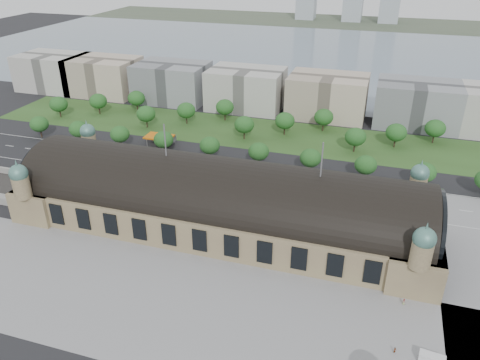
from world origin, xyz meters
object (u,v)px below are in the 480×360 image
(parked_car_1, at_px, (92,174))
(parked_car_3, at_px, (161,180))
(petrol_station, at_px, (164,138))
(pedestrian_0, at_px, (404,302))
(parked_car_0, at_px, (70,171))
(parked_car_4, at_px, (180,185))
(parked_car_6, at_px, (156,180))
(bus_west, at_px, (212,181))
(traffic_car_0, at_px, (38,152))
(traffic_car_1, at_px, (80,153))
(van_south, at_px, (430,359))
(traffic_car_5, at_px, (305,187))
(traffic_car_3, at_px, (221,168))
(traffic_car_2, at_px, (96,168))
(pedestrian_1, at_px, (395,350))
(parked_car_5, at_px, (192,185))
(parked_car_2, at_px, (90,170))
(bus_east, at_px, (326,199))
(bus_mid, at_px, (273,187))

(parked_car_1, xyz_separation_m, parked_car_3, (32.29, 3.35, -0.04))
(petrol_station, bearing_deg, pedestrian_0, -37.02)
(parked_car_0, relative_size, parked_car_4, 1.09)
(parked_car_6, xyz_separation_m, bus_west, (24.06, 5.04, 1.07))
(traffic_car_0, distance_m, traffic_car_1, 21.72)
(traffic_car_1, distance_m, van_south, 178.91)
(traffic_car_5, height_order, bus_west, bus_west)
(traffic_car_3, bearing_deg, parked_car_4, 150.83)
(traffic_car_2, xyz_separation_m, parked_car_6, (31.55, -2.92, 0.00))
(bus_west, relative_size, pedestrian_1, 6.94)
(traffic_car_5, relative_size, parked_car_1, 0.82)
(traffic_car_3, bearing_deg, van_south, -135.94)
(traffic_car_5, height_order, parked_car_5, parked_car_5)
(traffic_car_5, xyz_separation_m, parked_car_3, (-61.08, -12.59, -0.02))
(parked_car_2, xyz_separation_m, bus_east, (106.72, 3.84, 0.74))
(traffic_car_5, distance_m, parked_car_0, 105.93)
(bus_east, bearing_deg, traffic_car_3, 78.90)
(petrol_station, xyz_separation_m, van_south, (124.91, -109.36, -1.66))
(traffic_car_1, distance_m, pedestrian_0, 164.66)
(bus_west, bearing_deg, pedestrian_0, -129.14)
(parked_car_0, xyz_separation_m, pedestrian_1, (142.54, -64.55, 0.22))
(parked_car_3, bearing_deg, parked_car_2, -126.72)
(parked_car_6, distance_m, bus_east, 73.20)
(bus_mid, distance_m, bus_east, 22.72)
(bus_east, bearing_deg, pedestrian_0, -144.58)
(parked_car_2, xyz_separation_m, bus_west, (57.73, 4.31, 1.09))
(traffic_car_5, relative_size, parked_car_3, 1.06)
(bus_east, bearing_deg, parked_car_6, 99.38)
(traffic_car_2, relative_size, parked_car_4, 1.35)
(petrol_station, xyz_separation_m, traffic_car_1, (-33.13, -25.51, -2.15))
(parked_car_3, relative_size, pedestrian_0, 2.00)
(parked_car_2, xyz_separation_m, bus_mid, (84.17, 6.57, 1.09))
(petrol_station, bearing_deg, parked_car_1, -108.79)
(pedestrian_0, bearing_deg, petrol_station, 149.86)
(van_south, bearing_deg, pedestrian_1, -176.09)
(petrol_station, distance_m, traffic_car_3, 44.05)
(traffic_car_0, distance_m, traffic_car_3, 93.30)
(parked_car_6, xyz_separation_m, pedestrian_0, (103.18, -48.42, 0.18))
(parked_car_0, relative_size, bus_mid, 0.34)
(traffic_car_3, height_order, parked_car_2, traffic_car_3)
(traffic_car_0, relative_size, bus_east, 0.36)
(traffic_car_5, relative_size, pedestrian_1, 2.14)
(van_south, height_order, pedestrian_1, van_south)
(parked_car_0, distance_m, pedestrian_0, 151.59)
(petrol_station, distance_m, parked_car_1, 46.14)
(parked_car_1, height_order, parked_car_2, parked_car_2)
(traffic_car_2, height_order, bus_mid, bus_mid)
(parked_car_5, bearing_deg, traffic_car_0, -128.27)
(parked_car_2, bearing_deg, parked_car_6, 55.95)
(parked_car_2, relative_size, bus_east, 0.49)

